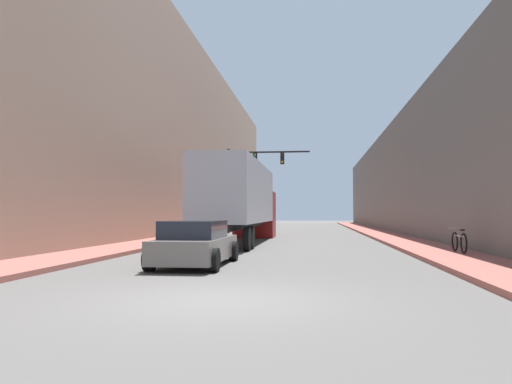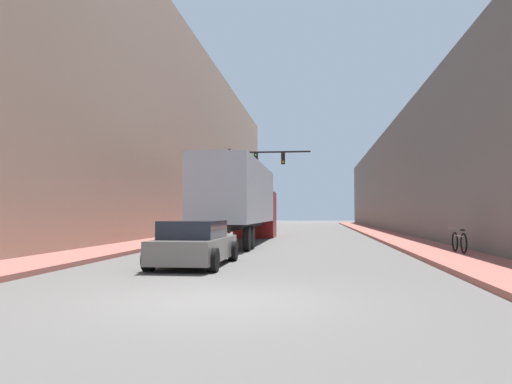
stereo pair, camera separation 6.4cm
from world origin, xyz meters
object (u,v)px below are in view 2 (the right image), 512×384
semi_truck (242,199)px  sedan_car (195,244)px  parked_bicycle (459,242)px  traffic_signal_gantry (248,175)px

semi_truck → sedan_car: semi_truck is taller
semi_truck → parked_bicycle: 11.83m
semi_truck → traffic_signal_gantry: traffic_signal_gantry is taller
traffic_signal_gantry → parked_bicycle: traffic_signal_gantry is taller
semi_truck → sedan_car: bearing=-88.2°
traffic_signal_gantry → sedan_car: bearing=-85.9°
semi_truck → sedan_car: 11.71m
traffic_signal_gantry → parked_bicycle: size_ratio=3.62×
semi_truck → sedan_car: (0.36, -11.59, -1.65)m
sedan_car → traffic_signal_gantry: (-1.73, 23.87, 3.92)m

